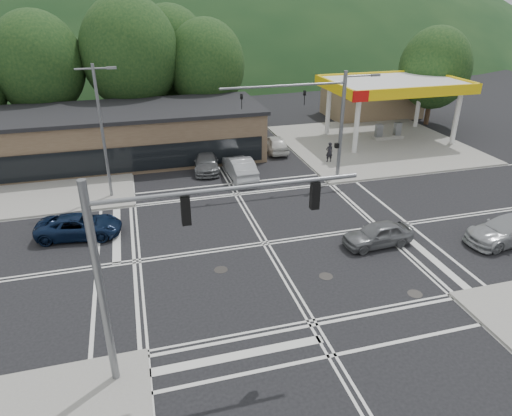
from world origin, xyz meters
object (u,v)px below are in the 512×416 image
object	(u,v)px
car_queue_a	(240,167)
car_northbound	(206,161)
pedestrian	(329,152)
car_silver_east	(508,230)
car_queue_b	(275,144)
car_grey_center	(378,234)
car_blue_west	(79,226)

from	to	relation	value
car_queue_a	car_northbound	xyz separation A→B (m)	(-2.21, 2.29, -0.12)
pedestrian	car_queue_a	bearing A→B (deg)	8.65
car_silver_east	car_queue_b	size ratio (longest dim) A/B	1.19
car_queue_b	pedestrian	bearing A→B (deg)	132.10
car_grey_center	car_queue_b	xyz separation A→B (m)	(-0.54, 17.35, 0.05)
car_queue_b	car_northbound	size ratio (longest dim) A/B	0.90
car_grey_center	car_northbound	bearing A→B (deg)	-156.74
car_silver_east	pedestrian	distance (m)	15.49
car_silver_east	car_queue_a	bearing A→B (deg)	-142.84
car_northbound	pedestrian	world-z (taller)	pedestrian
car_grey_center	car_queue_a	world-z (taller)	car_queue_a
car_northbound	car_silver_east	bearing A→B (deg)	-40.88
car_grey_center	car_queue_a	xyz separation A→B (m)	(-5.04, 12.17, 0.12)
car_silver_east	car_grey_center	bearing A→B (deg)	-107.21
car_blue_west	car_queue_b	xyz separation A→B (m)	(15.72, 11.81, 0.07)
car_queue_a	car_queue_b	size ratio (longest dim) A/B	1.14
car_blue_west	pedestrian	bearing A→B (deg)	-60.62
car_blue_west	car_queue_a	size ratio (longest dim) A/B	0.98
car_blue_west	car_grey_center	xyz separation A→B (m)	(16.26, -5.54, 0.02)
car_grey_center	pedestrian	xyz separation A→B (m)	(2.83, 13.19, 0.30)
car_queue_a	pedestrian	world-z (taller)	pedestrian
car_grey_center	car_silver_east	size ratio (longest dim) A/B	0.78
car_grey_center	car_queue_a	bearing A→B (deg)	-160.87
car_silver_east	car_queue_a	xyz separation A→B (m)	(-12.37, 13.80, 0.06)
car_grey_center	pedestrian	size ratio (longest dim) A/B	2.42
car_silver_east	car_northbound	xyz separation A→B (m)	(-14.57, 16.09, -0.05)
car_blue_west	car_silver_east	distance (m)	24.65
car_queue_a	car_northbound	distance (m)	3.18
car_northbound	pedestrian	xyz separation A→B (m)	(10.07, -1.27, 0.29)
car_grey_center	car_silver_east	distance (m)	7.50
car_grey_center	pedestrian	distance (m)	13.50
car_silver_east	car_queue_b	world-z (taller)	car_silver_east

